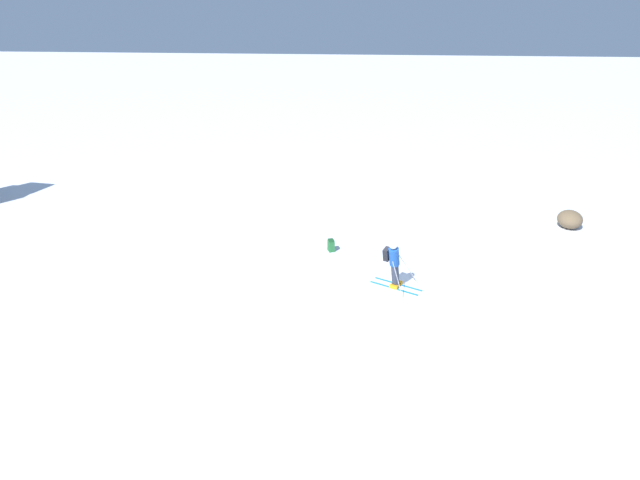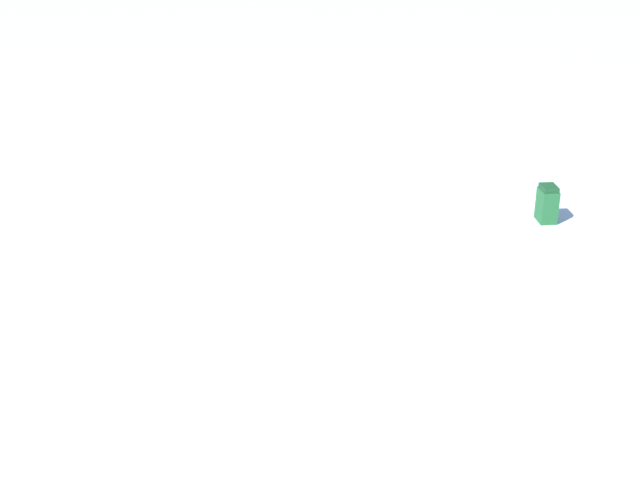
{
  "view_description": "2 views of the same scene",
  "coord_description": "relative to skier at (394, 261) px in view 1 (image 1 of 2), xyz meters",
  "views": [
    {
      "loc": [
        -15.27,
        0.1,
        8.34
      ],
      "look_at": [
        -0.08,
        2.63,
        1.7
      ],
      "focal_mm": 28.0,
      "sensor_mm": 36.0,
      "label": 1
    },
    {
      "loc": [
        -8.52,
        1.74,
        4.58
      ],
      "look_at": [
        -0.96,
        4.49,
        1.01
      ],
      "focal_mm": 50.0,
      "sensor_mm": 36.0,
      "label": 2
    }
  ],
  "objects": [
    {
      "name": "skier",
      "position": [
        0.0,
        0.0,
        0.0
      ],
      "size": [
        1.38,
        1.83,
        1.91
      ],
      "rotation": [
        0.0,
        0.0,
        -0.42
      ],
      "color": "#1E7AC6",
      "rests_on": "ground"
    },
    {
      "name": "exposed_boulder_0",
      "position": [
        7.06,
        -7.62,
        -0.67
      ],
      "size": [
        1.23,
        1.04,
        0.8
      ],
      "primitive_type": "ellipsoid",
      "color": "brown",
      "rests_on": "ground"
    },
    {
      "name": "ground_plane",
      "position": [
        0.0,
        -0.13,
        -1.06
      ],
      "size": [
        300.0,
        300.0,
        0.0
      ],
      "primitive_type": "plane",
      "color": "white"
    },
    {
      "name": "spare_backpack",
      "position": [
        2.8,
        2.53,
        -0.82
      ],
      "size": [
        0.37,
        0.33,
        0.5
      ],
      "rotation": [
        0.0,
        0.0,
        0.44
      ],
      "color": "#236633",
      "rests_on": "ground"
    }
  ]
}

